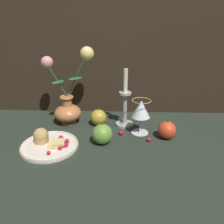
{
  "coord_description": "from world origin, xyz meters",
  "views": [
    {
      "loc": [
        0.05,
        -0.79,
        0.45
      ],
      "look_at": [
        0.02,
        0.04,
        0.1
      ],
      "focal_mm": 35.0,
      "sensor_mm": 36.0,
      "label": 1
    }
  ],
  "objects_px": {
    "apple_beside_vase": "(167,130)",
    "wine_glass": "(141,110)",
    "candlestick": "(125,107)",
    "apple_near_glass": "(98,117)",
    "plate_with_pastries": "(48,143)",
    "apple_at_table_edge": "(102,134)",
    "vase": "(68,101)"
  },
  "relations": [
    {
      "from": "candlestick",
      "to": "apple_at_table_edge",
      "type": "xyz_separation_m",
      "value": [
        -0.09,
        -0.17,
        -0.05
      ]
    },
    {
      "from": "candlestick",
      "to": "apple_at_table_edge",
      "type": "distance_m",
      "value": 0.2
    },
    {
      "from": "vase",
      "to": "apple_beside_vase",
      "type": "distance_m",
      "value": 0.46
    },
    {
      "from": "wine_glass",
      "to": "candlestick",
      "type": "bearing_deg",
      "value": 132.26
    },
    {
      "from": "plate_with_pastries",
      "to": "wine_glass",
      "type": "relative_size",
      "value": 1.45
    },
    {
      "from": "plate_with_pastries",
      "to": "apple_near_glass",
      "type": "height_order",
      "value": "apple_near_glass"
    },
    {
      "from": "apple_near_glass",
      "to": "wine_glass",
      "type": "bearing_deg",
      "value": -20.76
    },
    {
      "from": "candlestick",
      "to": "apple_near_glass",
      "type": "relative_size",
      "value": 3.15
    },
    {
      "from": "candlestick",
      "to": "vase",
      "type": "bearing_deg",
      "value": 175.89
    },
    {
      "from": "candlestick",
      "to": "apple_beside_vase",
      "type": "distance_m",
      "value": 0.21
    },
    {
      "from": "vase",
      "to": "apple_near_glass",
      "type": "height_order",
      "value": "vase"
    },
    {
      "from": "wine_glass",
      "to": "candlestick",
      "type": "relative_size",
      "value": 0.55
    },
    {
      "from": "apple_at_table_edge",
      "to": "candlestick",
      "type": "bearing_deg",
      "value": 61.86
    },
    {
      "from": "plate_with_pastries",
      "to": "apple_beside_vase",
      "type": "relative_size",
      "value": 2.54
    },
    {
      "from": "vase",
      "to": "plate_with_pastries",
      "type": "distance_m",
      "value": 0.24
    },
    {
      "from": "plate_with_pastries",
      "to": "candlestick",
      "type": "xyz_separation_m",
      "value": [
        0.3,
        0.2,
        0.08
      ]
    },
    {
      "from": "plate_with_pastries",
      "to": "apple_near_glass",
      "type": "distance_m",
      "value": 0.27
    },
    {
      "from": "vase",
      "to": "apple_beside_vase",
      "type": "bearing_deg",
      "value": -17.13
    },
    {
      "from": "plate_with_pastries",
      "to": "apple_beside_vase",
      "type": "distance_m",
      "value": 0.48
    },
    {
      "from": "wine_glass",
      "to": "plate_with_pastries",
      "type": "bearing_deg",
      "value": -160.38
    },
    {
      "from": "apple_beside_vase",
      "to": "apple_at_table_edge",
      "type": "xyz_separation_m",
      "value": [
        -0.26,
        -0.05,
        0.0
      ]
    },
    {
      "from": "plate_with_pastries",
      "to": "apple_beside_vase",
      "type": "height_order",
      "value": "apple_beside_vase"
    },
    {
      "from": "apple_near_glass",
      "to": "apple_beside_vase",
      "type": "bearing_deg",
      "value": -21.09
    },
    {
      "from": "vase",
      "to": "candlestick",
      "type": "distance_m",
      "value": 0.26
    },
    {
      "from": "vase",
      "to": "wine_glass",
      "type": "bearing_deg",
      "value": -15.62
    },
    {
      "from": "apple_near_glass",
      "to": "apple_at_table_edge",
      "type": "bearing_deg",
      "value": -79.01
    },
    {
      "from": "apple_beside_vase",
      "to": "wine_glass",
      "type": "bearing_deg",
      "value": 158.35
    },
    {
      "from": "wine_glass",
      "to": "candlestick",
      "type": "xyz_separation_m",
      "value": [
        -0.07,
        0.07,
        -0.01
      ]
    },
    {
      "from": "vase",
      "to": "apple_near_glass",
      "type": "xyz_separation_m",
      "value": [
        0.14,
        -0.02,
        -0.07
      ]
    },
    {
      "from": "candlestick",
      "to": "apple_near_glass",
      "type": "height_order",
      "value": "candlestick"
    },
    {
      "from": "candlestick",
      "to": "apple_beside_vase",
      "type": "bearing_deg",
      "value": -33.7
    },
    {
      "from": "candlestick",
      "to": "apple_beside_vase",
      "type": "height_order",
      "value": "candlestick"
    }
  ]
}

